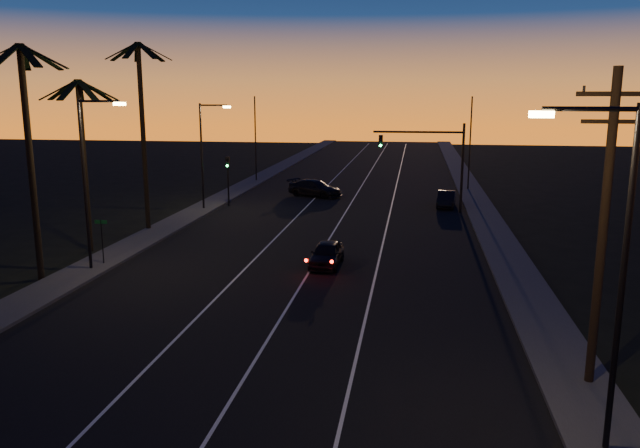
% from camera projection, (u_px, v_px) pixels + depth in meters
% --- Properties ---
extents(road, '(20.00, 170.00, 0.01)m').
position_uv_depth(road, '(323.00, 236.00, 41.15)').
color(road, black).
rests_on(road, ground).
extents(sidewalk_left, '(2.40, 170.00, 0.16)m').
position_uv_depth(sidewalk_left, '(162.00, 230.00, 42.80)').
color(sidewalk_left, '#323230').
rests_on(sidewalk_left, ground).
extents(sidewalk_right, '(2.40, 170.00, 0.16)m').
position_uv_depth(sidewalk_right, '(498.00, 241.00, 39.47)').
color(sidewalk_right, '#323230').
rests_on(sidewalk_right, ground).
extents(lane_stripe_left, '(0.12, 160.00, 0.01)m').
position_uv_depth(lane_stripe_left, '(279.00, 234.00, 41.59)').
color(lane_stripe_left, silver).
rests_on(lane_stripe_left, road).
extents(lane_stripe_mid, '(0.12, 160.00, 0.01)m').
position_uv_depth(lane_stripe_mid, '(331.00, 236.00, 41.08)').
color(lane_stripe_mid, silver).
rests_on(lane_stripe_mid, road).
extents(lane_stripe_right, '(0.12, 160.00, 0.01)m').
position_uv_depth(lane_stripe_right, '(384.00, 238.00, 40.56)').
color(lane_stripe_right, silver).
rests_on(lane_stripe_right, road).
extents(palm_near, '(4.25, 4.16, 11.53)m').
position_uv_depth(palm_near, '(28.00, 139.00, 29.97)').
color(palm_near, black).
rests_on(palm_near, ground).
extents(palm_mid, '(4.25, 4.16, 10.03)m').
position_uv_depth(palm_mid, '(83.00, 146.00, 36.03)').
color(palm_mid, black).
rests_on(palm_mid, ground).
extents(palm_far, '(4.25, 4.16, 12.53)m').
position_uv_depth(palm_far, '(142.00, 118.00, 41.41)').
color(palm_far, black).
rests_on(palm_far, ground).
extents(streetlight_left_near, '(2.55, 0.26, 9.00)m').
position_uv_depth(streetlight_left_near, '(89.00, 171.00, 31.98)').
color(streetlight_left_near, black).
rests_on(streetlight_left_near, ground).
extents(streetlight_left_far, '(2.55, 0.26, 8.50)m').
position_uv_depth(streetlight_left_far, '(205.00, 147.00, 49.45)').
color(streetlight_left_far, black).
rests_on(streetlight_left_far, ground).
extents(streetlight_right_near, '(2.55, 0.26, 9.00)m').
position_uv_depth(streetlight_right_near, '(612.00, 255.00, 15.25)').
color(streetlight_right_near, black).
rests_on(streetlight_right_near, ground).
extents(street_sign, '(0.70, 0.06, 2.60)m').
position_uv_depth(street_sign, '(102.00, 236.00, 33.71)').
color(street_sign, black).
rests_on(street_sign, ground).
extents(utility_pole, '(2.20, 0.28, 10.00)m').
position_uv_depth(utility_pole, '(604.00, 224.00, 18.99)').
color(utility_pole, black).
rests_on(utility_pole, ground).
extents(signal_mast, '(7.10, 0.41, 7.00)m').
position_uv_depth(signal_mast, '(432.00, 152.00, 48.79)').
color(signal_mast, black).
rests_on(signal_mast, ground).
extents(signal_post, '(0.28, 0.37, 4.20)m').
position_uv_depth(signal_post, '(228.00, 172.00, 51.63)').
color(signal_post, black).
rests_on(signal_post, ground).
extents(far_pole_left, '(0.14, 0.14, 9.00)m').
position_uv_depth(far_pole_left, '(255.00, 139.00, 66.06)').
color(far_pole_left, black).
rests_on(far_pole_left, ground).
extents(far_pole_right, '(0.14, 0.14, 9.00)m').
position_uv_depth(far_pole_right, '(470.00, 144.00, 59.89)').
color(far_pole_right, black).
rests_on(far_pole_right, ground).
extents(lead_car, '(1.68, 4.39, 1.32)m').
position_uv_depth(lead_car, '(327.00, 254.00, 33.93)').
color(lead_car, black).
rests_on(lead_car, road).
extents(right_car, '(1.77, 4.08, 1.31)m').
position_uv_depth(right_car, '(446.00, 199.00, 51.67)').
color(right_car, black).
rests_on(right_car, road).
extents(cross_car, '(5.57, 4.03, 1.50)m').
position_uv_depth(cross_car, '(315.00, 188.00, 57.02)').
color(cross_car, black).
rests_on(cross_car, road).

